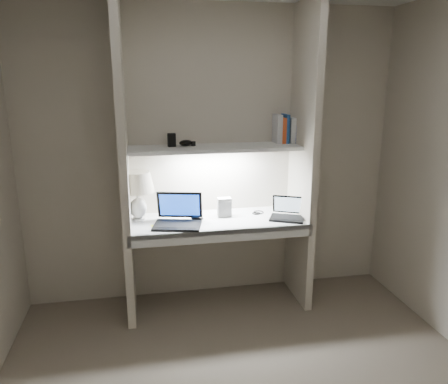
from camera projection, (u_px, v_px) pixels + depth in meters
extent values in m
cube|color=beige|center=(212.00, 156.00, 3.76)|extent=(3.20, 0.01, 2.50)
cube|color=beige|center=(124.00, 166.00, 3.37)|extent=(0.06, 0.55, 2.50)
cube|color=beige|center=(303.00, 159.00, 3.63)|extent=(0.06, 0.55, 2.50)
cube|color=white|center=(217.00, 221.00, 3.63)|extent=(1.40, 0.55, 0.04)
cube|color=silver|center=(223.00, 236.00, 3.39)|extent=(1.46, 0.03, 0.10)
cube|color=silver|center=(215.00, 148.00, 3.56)|extent=(1.40, 0.36, 0.03)
cube|color=white|center=(215.00, 151.00, 3.57)|extent=(0.60, 0.04, 0.02)
cylinder|color=white|center=(139.00, 219.00, 3.60)|extent=(0.10, 0.10, 0.02)
ellipsoid|color=white|center=(138.00, 208.00, 3.58)|extent=(0.14, 0.14, 0.17)
cylinder|color=white|center=(138.00, 196.00, 3.55)|extent=(0.02, 0.02, 0.07)
sphere|color=#FFD899|center=(137.00, 187.00, 3.53)|extent=(0.04, 0.04, 0.04)
cube|color=black|center=(177.00, 225.00, 3.44)|extent=(0.42, 0.33, 0.02)
cube|color=black|center=(177.00, 224.00, 3.44)|extent=(0.35, 0.25, 0.00)
cube|color=black|center=(180.00, 205.00, 3.56)|extent=(0.37, 0.15, 0.23)
cube|color=blue|center=(180.00, 205.00, 3.56)|extent=(0.33, 0.12, 0.19)
cube|color=black|center=(287.00, 218.00, 3.61)|extent=(0.33, 0.29, 0.02)
cube|color=black|center=(287.00, 217.00, 3.61)|extent=(0.27, 0.22, 0.00)
cube|color=black|center=(289.00, 204.00, 3.70)|extent=(0.27, 0.17, 0.16)
cube|color=#ABC2D2|center=(289.00, 205.00, 3.69)|extent=(0.24, 0.14, 0.13)
cube|color=silver|center=(224.00, 207.00, 3.68)|extent=(0.12, 0.08, 0.16)
ellipsoid|color=black|center=(197.00, 218.00, 3.59)|extent=(0.13, 0.11, 0.04)
torus|color=black|center=(259.00, 212.00, 3.79)|extent=(0.11, 0.11, 0.01)
cube|color=#F5FF35|center=(155.00, 226.00, 3.45)|extent=(0.07, 0.07, 0.00)
cube|color=silver|center=(298.00, 130.00, 3.76)|extent=(0.04, 0.16, 0.22)
cube|color=#27319D|center=(295.00, 128.00, 3.75)|extent=(0.05, 0.16, 0.24)
cube|color=silver|center=(291.00, 130.00, 3.75)|extent=(0.04, 0.16, 0.22)
cube|color=#215091|center=(285.00, 128.00, 3.74)|extent=(0.03, 0.16, 0.24)
cube|color=#CE4A1D|center=(282.00, 130.00, 3.73)|extent=(0.04, 0.16, 0.22)
cube|color=silver|center=(277.00, 129.00, 3.72)|extent=(0.04, 0.16, 0.24)
cube|color=black|center=(172.00, 140.00, 3.53)|extent=(0.07, 0.05, 0.11)
ellipsoid|color=black|center=(186.00, 143.00, 3.57)|extent=(0.14, 0.12, 0.05)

